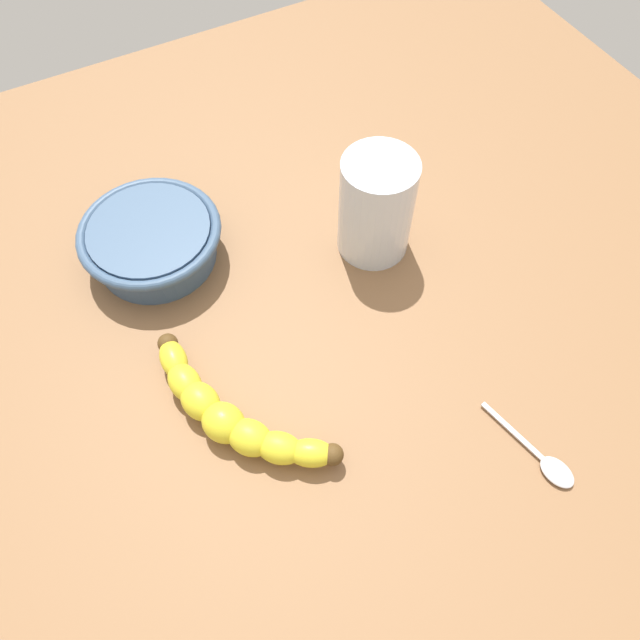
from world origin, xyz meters
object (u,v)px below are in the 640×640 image
smoothie_glass (376,209)px  teaspoon (551,467)px  banana (230,415)px  ceramic_bowl (152,240)px

smoothie_glass → teaspoon: smoothie_glass is taller
banana → smoothie_glass: smoothie_glass is taller
ceramic_bowl → smoothie_glass: bearing=-23.2°
smoothie_glass → teaspoon: (1.06, -32.08, -5.56)cm
ceramic_bowl → teaspoon: size_ratio=1.45×
banana → ceramic_bowl: (0.62, 23.50, 1.11)cm
banana → smoothie_glass: size_ratio=1.66×
ceramic_bowl → teaspoon: bearing=-59.7°
smoothie_glass → teaspoon: size_ratio=1.13×
smoothie_glass → ceramic_bowl: smoothie_glass is taller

